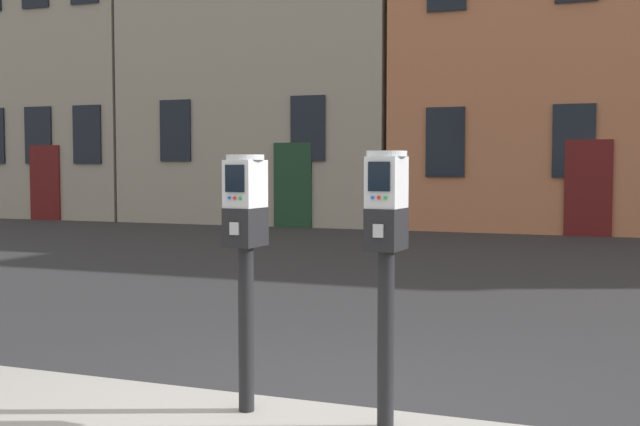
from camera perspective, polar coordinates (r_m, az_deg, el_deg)
parking_meter_near_kerb at (r=4.52m, az=-5.38°, el=-1.61°), size 0.23×0.26×1.47m
parking_meter_twin_adjacent at (r=4.22m, az=4.79°, el=-1.81°), size 0.23×0.26×1.49m
townhouse_grey_stucco at (r=26.69m, az=-17.52°, el=14.02°), size 6.61×5.24×13.00m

